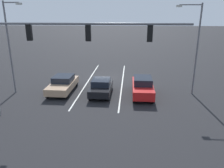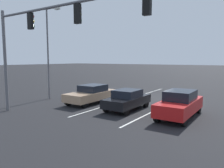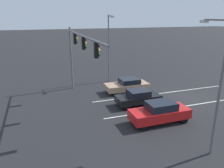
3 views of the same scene
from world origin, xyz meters
The scene contains 8 objects.
ground_plane centered at (0.00, 0.00, 0.00)m, with size 240.00×240.00×0.00m, color black.
lane_stripe_left_divider centered at (-1.82, 1.59, 0.01)m, with size 0.12×15.19×0.01m, color silver.
lane_stripe_center_divider centered at (1.82, 1.59, 0.01)m, with size 0.12×15.19×0.01m, color silver.
car_tan_rightlane_front centered at (3.48, 4.94, 0.73)m, with size 1.89×4.51×1.43m.
car_red_leftlane_front centered at (-3.70, 5.38, 0.82)m, with size 1.73×4.52×1.61m.
car_black_midlane_front centered at (-0.10, 5.41, 0.71)m, with size 1.74×4.00×1.39m.
traffic_signal_gantry centered at (2.24, 10.17, 5.04)m, with size 12.72×0.37×6.59m.
street_lamp_right_shoulder centered at (7.55, 5.60, 4.47)m, with size 1.60×0.24×7.82m.
Camera 2 is at (-7.47, 18.32, 3.47)m, focal length 35.00 mm.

